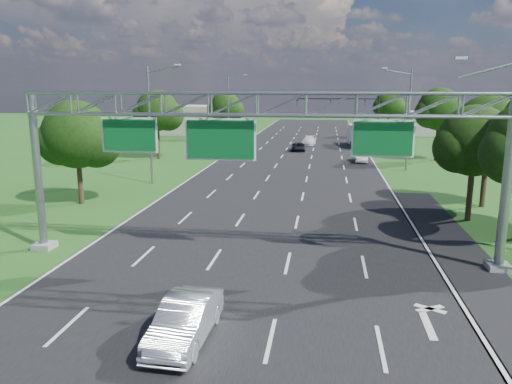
% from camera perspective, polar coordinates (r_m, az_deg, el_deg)
% --- Properties ---
extents(ground, '(220.00, 220.00, 0.00)m').
position_cam_1_polar(ground, '(42.12, 3.14, 0.55)').
color(ground, '#205319').
rests_on(ground, ground).
extents(road, '(18.00, 180.00, 0.02)m').
position_cam_1_polar(road, '(42.12, 3.14, 0.55)').
color(road, black).
rests_on(road, ground).
extents(road_flare, '(3.00, 30.00, 0.02)m').
position_cam_1_polar(road_flare, '(27.33, 22.04, -6.63)').
color(road_flare, black).
rests_on(road_flare, ground).
extents(sign_gantry, '(23.50, 1.00, 9.56)m').
position_cam_1_polar(sign_gantry, '(23.40, 0.33, 8.51)').
color(sign_gantry, gray).
rests_on(sign_gantry, ground).
extents(traffic_signal, '(12.21, 0.24, 7.00)m').
position_cam_1_polar(traffic_signal, '(76.33, 11.16, 9.34)').
color(traffic_signal, black).
rests_on(traffic_signal, ground).
extents(streetlight_l_near, '(2.97, 0.22, 10.16)m').
position_cam_1_polar(streetlight_l_near, '(43.80, -11.82, 8.12)').
color(streetlight_l_near, gray).
rests_on(streetlight_l_near, ground).
extents(streetlight_l_far, '(2.97, 0.22, 10.16)m').
position_cam_1_polar(streetlight_l_far, '(77.62, -3.02, 9.88)').
color(streetlight_l_far, gray).
rests_on(streetlight_l_far, ground).
extents(streetlight_r_mid, '(2.97, 0.22, 10.16)m').
position_cam_1_polar(streetlight_r_mid, '(51.83, 16.88, 8.41)').
color(streetlight_r_mid, gray).
rests_on(streetlight_r_mid, ground).
extents(tree_verge_la, '(5.76, 4.80, 7.40)m').
position_cam_1_polar(tree_verge_la, '(37.63, -19.65, 5.84)').
color(tree_verge_la, '#2D2116').
rests_on(tree_verge_la, ground).
extents(tree_verge_lb, '(5.76, 4.80, 8.06)m').
position_cam_1_polar(tree_verge_lb, '(59.50, -11.16, 8.91)').
color(tree_verge_lb, '#2D2116').
rests_on(tree_verge_lb, ground).
extents(tree_verge_lc, '(5.76, 4.80, 7.62)m').
position_cam_1_polar(tree_verge_lc, '(82.89, -3.46, 9.59)').
color(tree_verge_lc, '#2D2116').
rests_on(tree_verge_lc, ground).
extents(tree_verge_rd, '(5.76, 4.80, 8.28)m').
position_cam_1_polar(tree_verge_rd, '(60.58, 20.25, 8.67)').
color(tree_verge_rd, '#2D2116').
rests_on(tree_verge_rd, ground).
extents(tree_verge_re, '(5.76, 4.80, 7.84)m').
position_cam_1_polar(tree_verge_re, '(89.88, 14.98, 9.53)').
color(tree_verge_re, '#2D2116').
rests_on(tree_verge_re, ground).
extents(building_left, '(14.00, 10.00, 5.00)m').
position_cam_1_polar(building_left, '(92.89, -8.01, 8.21)').
color(building_left, '#A89C8D').
rests_on(building_left, ground).
extents(building_right, '(12.00, 9.00, 4.00)m').
position_cam_1_polar(building_right, '(95.60, 20.56, 7.38)').
color(building_right, '#A89C8D').
rests_on(building_right, ground).
extents(silver_sedan, '(1.74, 4.47, 1.45)m').
position_cam_1_polar(silver_sedan, '(17.17, -8.11, -14.30)').
color(silver_sedan, silver).
rests_on(silver_sedan, ground).
extents(car_queue_a, '(2.08, 4.39, 1.24)m').
position_cam_1_polar(car_queue_a, '(73.44, 6.06, 5.84)').
color(car_queue_a, white).
rests_on(car_queue_a, ground).
extents(car_queue_b, '(1.98, 3.95, 1.07)m').
position_cam_1_polar(car_queue_b, '(66.38, 4.87, 5.15)').
color(car_queue_b, black).
rests_on(car_queue_b, ground).
extents(car_queue_d, '(1.61, 3.97, 1.28)m').
position_cam_1_polar(car_queue_d, '(57.64, 12.02, 4.02)').
color(car_queue_d, white).
rests_on(car_queue_d, ground).
extents(box_truck, '(2.86, 8.00, 2.95)m').
position_cam_1_polar(box_truck, '(73.18, 11.59, 6.27)').
color(box_truck, white).
rests_on(box_truck, ground).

